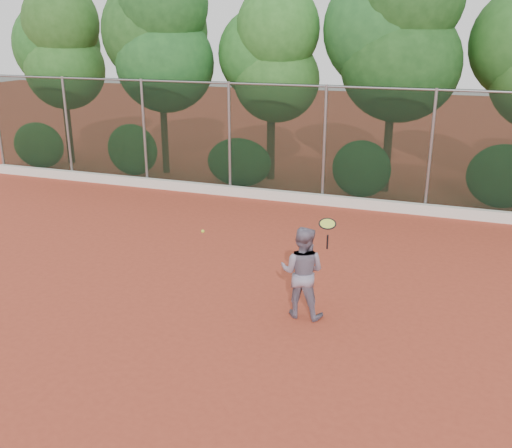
% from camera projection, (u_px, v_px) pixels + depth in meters
% --- Properties ---
extents(ground, '(80.00, 80.00, 0.00)m').
position_uv_depth(ground, '(239.00, 301.00, 11.04)').
color(ground, '#A83E27').
rests_on(ground, ground).
extents(concrete_curb, '(24.00, 0.20, 0.30)m').
position_uv_depth(concrete_curb, '(321.00, 200.00, 17.07)').
color(concrete_curb, silver).
rests_on(concrete_curb, ground).
extents(tennis_player, '(0.84, 0.66, 1.71)m').
position_uv_depth(tennis_player, '(302.00, 272.00, 10.22)').
color(tennis_player, gray).
rests_on(tennis_player, ground).
extents(chainlink_fence, '(24.09, 0.09, 3.50)m').
position_uv_depth(chainlink_fence, '(324.00, 142.00, 16.68)').
color(chainlink_fence, black).
rests_on(chainlink_fence, ground).
extents(foliage_backdrop, '(23.70, 3.63, 7.55)m').
position_uv_depth(foliage_backdrop, '(325.00, 49.00, 17.80)').
color(foliage_backdrop, '#3E2618').
rests_on(foliage_backdrop, ground).
extents(tennis_racket, '(0.36, 0.35, 0.57)m').
position_uv_depth(tennis_racket, '(327.00, 226.00, 9.61)').
color(tennis_racket, black).
rests_on(tennis_racket, ground).
extents(tennis_ball_in_flight, '(0.06, 0.06, 0.06)m').
position_uv_depth(tennis_ball_in_flight, '(203.00, 231.00, 10.39)').
color(tennis_ball_in_flight, '#C5E233').
rests_on(tennis_ball_in_flight, ground).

